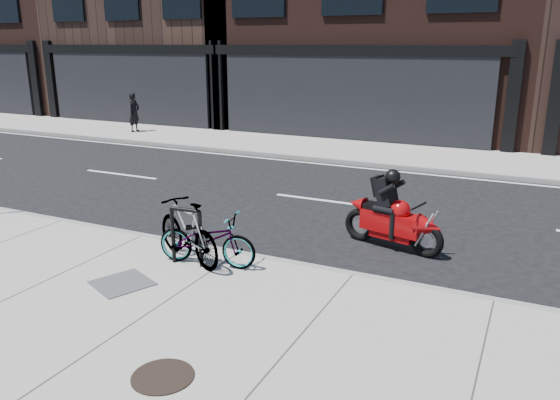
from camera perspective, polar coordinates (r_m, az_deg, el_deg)
The scene contains 10 objects.
ground at distance 10.82m, azimuth 0.82°, elevation -2.73°, with size 120.00×120.00×0.00m, color black.
sidewalk_near at distance 6.97m, azimuth -17.27°, elevation -14.11°, with size 60.00×6.00×0.13m, color gray.
sidewalk_far at distance 17.91m, azimuth 11.33°, elevation 4.74°, with size 60.00×3.50×0.13m, color gray.
bike_rack at distance 8.60m, azimuth -9.76°, elevation -3.26°, with size 0.55×0.10×0.93m.
bicycle_front at distance 8.58m, azimuth -7.65°, elevation -4.06°, with size 0.56×1.62×0.85m, color gray.
bicycle_rear at distance 8.74m, azimuth -9.61°, elevation -3.19°, with size 0.48×1.69×1.02m, color gray.
motorcycle at distance 9.66m, azimuth 12.13°, elevation -1.81°, with size 1.89×0.80×1.43m.
pedestrian at distance 22.35m, azimuth -15.00°, elevation 8.86°, with size 0.55×0.36×1.52m, color black.
manhole_cover at distance 6.11m, azimuth -12.15°, elevation -17.58°, with size 0.66×0.66×0.01m, color black.
utility_grate at distance 8.32m, azimuth -16.17°, elevation -8.34°, with size 0.75×0.75×0.01m, color #525154.
Camera 1 is at (4.29, -9.30, 3.49)m, focal length 35.00 mm.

